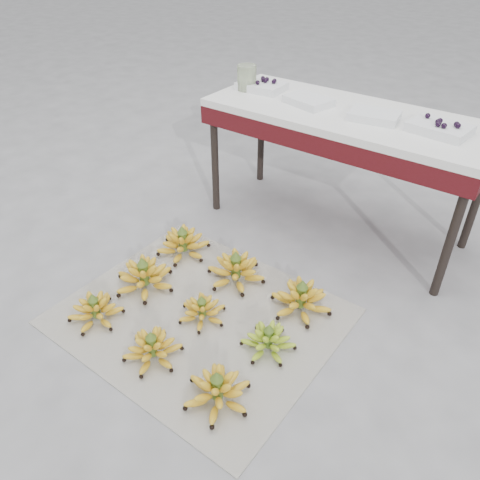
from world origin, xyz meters
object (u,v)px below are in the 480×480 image
Objects in this scene: tray_far_right at (440,128)px; glass_jar at (247,78)px; bunch_front_left at (95,310)px; bunch_mid_right at (268,340)px; newspaper_mat at (200,316)px; bunch_back_left at (183,244)px; bunch_mid_left at (144,277)px; tray_far_left at (262,86)px; bunch_back_right at (301,299)px; bunch_mid_center at (202,311)px; bunch_front_center at (152,348)px; tray_left at (309,101)px; bunch_back_center at (236,270)px; tray_right at (374,116)px; vendor_table at (345,126)px; bunch_front_right at (217,391)px.

glass_jar is at bearing -179.47° from tray_far_right.
bunch_front_left is 1.04× the size of bunch_mid_right.
bunch_back_left is at bearing 140.30° from newspaper_mat.
bunch_mid_left is 1.28× the size of tray_far_left.
bunch_front_left is 0.97× the size of bunch_back_right.
glass_jar reaches higher than tray_far_right.
bunch_back_right is at bearing 54.16° from bunch_mid_center.
tray_left is (-0.08, 1.38, 0.69)m from bunch_front_center.
bunch_mid_center is 1.43m from tray_far_right.
tray_left is at bearing 103.52° from bunch_back_center.
glass_jar is (-0.09, 0.74, 0.74)m from bunch_back_left.
bunch_back_left is at bearing -134.30° from tray_right.
tray_right is (0.68, 1.07, 0.68)m from bunch_mid_left.
tray_right is 0.32m from tray_far_right.
tray_right is at bearing -9.49° from vendor_table.
tray_far_right is (0.63, 1.09, 0.75)m from newspaper_mat.
bunch_back_left is 1.05m from tray_far_left.
newspaper_mat is at bearing -120.17° from tray_far_right.
bunch_front_right is 1.55m from vendor_table.
bunch_back_right is (0.00, 0.65, 0.00)m from bunch_front_right.
tray_left is (0.35, -0.06, -0.00)m from tray_far_left.
glass_jar is (-0.81, 0.01, 0.05)m from tray_right.
tray_left is (0.31, 1.37, 0.69)m from bunch_front_left.
tray_right is (0.73, -0.06, -0.00)m from tray_far_left.
bunch_front_left reaches higher than bunch_mid_center.
tray_left is 0.95× the size of tray_far_right.
bunch_front_left is at bearing -116.84° from tray_right.
bunch_front_center is 1.13× the size of tray_left.
bunch_back_center is at bearing 171.64° from bunch_back_right.
tray_right is at bearing 93.47° from bunch_front_center.
bunch_back_right is (0.39, 0.01, -0.00)m from bunch_back_center.
bunch_mid_left is 1.32m from tray_far_left.
tray_far_left is (-0.43, 1.13, 0.75)m from newspaper_mat.
tray_left reaches higher than bunch_front_right.
tray_left is 1.98× the size of glass_jar.
tray_right is at bearing 104.46° from bunch_front_right.
bunch_back_left is 1.04× the size of bunch_back_center.
vendor_table reaches higher than bunch_front_right.
bunch_front_left is 0.51m from bunch_mid_center.
bunch_back_right reaches higher than bunch_front_right.
bunch_front_left is at bearing -169.04° from bunch_front_right.
tray_left reaches higher than bunch_back_right.
bunch_back_left is (-0.04, 0.34, -0.00)m from bunch_mid_left.
bunch_mid_center is at bearing -68.46° from tray_far_left.
bunch_front_right is 1.22× the size of bunch_mid_center.
bunch_mid_left is 0.97× the size of bunch_back_left.
vendor_table reaches higher than bunch_mid_left.
bunch_back_center is at bearing -130.47° from tray_far_right.
bunch_mid_left is 1.03× the size of bunch_back_right.
tray_far_left is at bearing 175.15° from tray_right.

